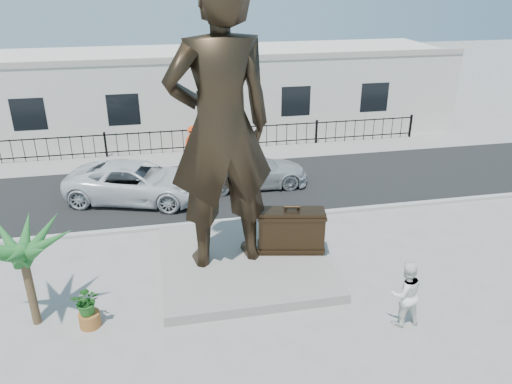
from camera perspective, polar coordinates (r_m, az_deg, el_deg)
The scene contains 16 objects.
ground at distance 15.00m, azimuth 1.54°, elevation -11.15°, with size 100.00×100.00×0.00m, color #9E9991.
street at distance 21.91m, azimuth -3.10°, elevation 0.79°, with size 40.00×7.00×0.01m, color black.
curb at distance 18.75m, azimuth -1.51°, elevation -3.20°, with size 40.00×0.25×0.12m, color #A5A399.
far_sidewalk at distance 25.60m, azimuth -4.44°, elevation 4.27°, with size 40.00×2.50×0.02m, color #9E9991.
plinth at distance 16.06m, azimuth -1.41°, elevation -7.88°, with size 5.20×5.20×0.30m, color gray.
fence at distance 26.16m, azimuth -4.71°, elevation 6.07°, with size 22.00×0.10×1.20m, color black.
building at distance 29.77m, azimuth -5.83°, elevation 11.44°, with size 28.00×7.00×4.40m, color silver.
statue at distance 14.22m, azimuth -4.11°, elevation 7.30°, with size 3.11×2.04×8.52m, color black.
suitcase at distance 15.99m, azimuth 4.04°, elevation -4.45°, with size 2.07×0.66×1.46m, color black.
tourist at distance 13.81m, azimuth 16.66°, elevation -11.05°, with size 0.91×0.71×1.87m, color white.
car_white at distance 20.78m, azimuth -13.48°, elevation 1.15°, with size 2.59×5.61×1.56m, color silver.
car_silver at distance 21.56m, azimuth -0.64°, elevation 2.51°, with size 2.01×4.94×1.43m, color #ADB0B2.
worker at distance 25.51m, azimuth -7.25°, elevation 5.89°, with size 0.97×0.56×1.50m, color #F2390C.
palm_tree at distance 15.00m, azimuth -23.68°, elevation -13.50°, with size 1.80×1.80×3.20m, color #205924, non-canonical shape.
planter at distance 14.28m, azimuth -18.45°, elevation -13.65°, with size 0.56×0.56×0.40m, color #9A5B29.
shrub at distance 13.93m, azimuth -18.78°, elevation -11.67°, with size 0.73×0.63×0.81m, color #235D1E.
Camera 1 is at (-2.81, -11.93, 8.65)m, focal length 35.00 mm.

